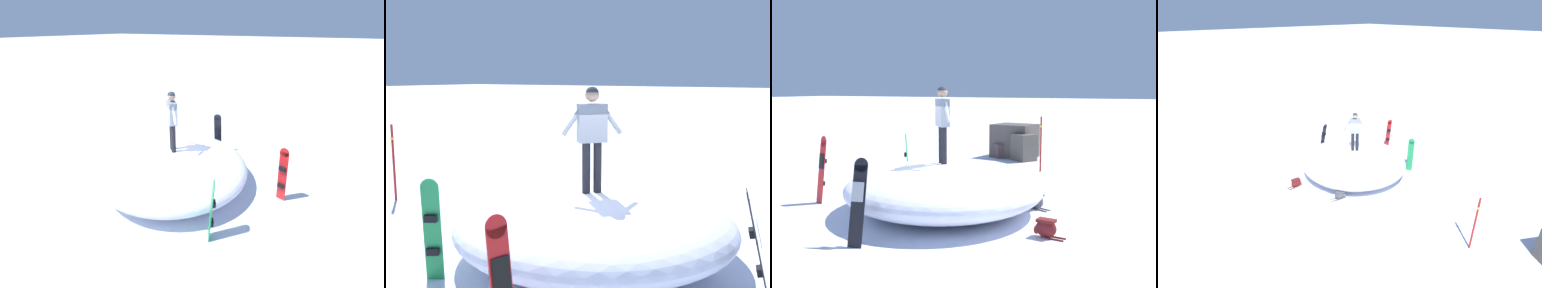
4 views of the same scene
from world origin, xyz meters
The scene contains 9 objects.
ground centered at (0.00, 0.00, 0.00)m, with size 240.00×240.00×0.00m, color white.
snow_mound centered at (-0.50, -0.18, 0.58)m, with size 4.86×4.66×1.15m, color white.
snowboarder_standing centered at (-0.44, -0.20, 2.25)m, with size 0.83×0.80×1.81m.
snowboard_primary_upright centered at (-0.22, 2.55, 0.84)m, with size 0.36×0.45×1.63m.
snowboard_secondary_upright centered at (1.66, -1.78, 0.84)m, with size 0.25×0.29×1.63m.
snowboard_tertiary_upright centered at (2.70, 0.52, 0.88)m, with size 0.31×0.29×1.71m.
backpack_near centered at (-3.20, 0.55, 0.19)m, with size 0.65×0.30×0.37m.
backpack_far centered at (-2.34, -1.40, 0.20)m, with size 0.66×0.42×0.39m.
trail_marker_pole centered at (-0.92, -6.23, 1.02)m, with size 0.10×0.10×1.94m.
Camera 4 is at (-8.45, -8.91, 6.98)m, focal length 26.82 mm.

